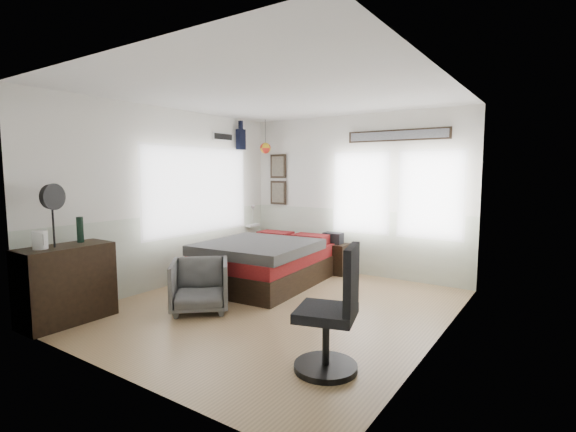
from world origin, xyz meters
name	(u,v)px	position (x,y,z in m)	size (l,w,h in m)	color
ground_plane	(277,308)	(0.00, 0.00, -0.01)	(4.00, 4.50, 0.01)	#9A7851
room_shell	(280,182)	(-0.08, 0.19, 1.61)	(4.02, 4.52, 2.71)	silver
wall_decor	(290,152)	(-1.10, 1.96, 2.10)	(3.55, 1.32, 1.44)	black
bed	(266,262)	(-0.84, 0.87, 0.33)	(1.67, 2.24, 0.68)	black
dresser	(66,284)	(-1.74, -1.79, 0.45)	(0.48, 1.00, 0.90)	black
armchair	(200,285)	(-0.74, -0.64, 0.33)	(0.69, 0.71, 0.65)	#4F4F4F
nightstand	(333,258)	(-0.27, 2.05, 0.26)	(0.52, 0.41, 0.52)	black
task_chair	(333,321)	(1.41, -1.14, 0.46)	(0.62, 0.62, 1.13)	black
kettle	(40,240)	(-1.75, -2.04, 1.00)	(0.18, 0.15, 0.21)	silver
bottle	(80,230)	(-1.81, -1.55, 1.06)	(0.08, 0.08, 0.31)	black
stand_fan	(52,198)	(-1.72, -1.90, 1.46)	(0.15, 0.29, 0.72)	black
black_bag	(333,238)	(-0.27, 2.05, 0.61)	(0.32, 0.21, 0.19)	black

